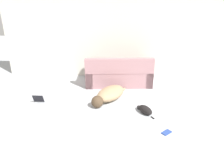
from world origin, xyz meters
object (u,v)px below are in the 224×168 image
dog (109,94)px  book_blue (166,132)px  laptop_open (38,102)px  cat (145,110)px  couch (119,74)px

dog → book_blue: size_ratio=5.60×
dog → laptop_open: bearing=-46.8°
cat → laptop_open: (-2.54, 0.26, -0.01)m
dog → laptop_open: (-1.69, -0.34, -0.08)m
laptop_open → cat: bearing=-5.5°
laptop_open → book_blue: 3.06m
dog → book_blue: (1.20, -1.33, -0.14)m
cat → laptop_open: bearing=47.1°
couch → laptop_open: couch is taller
dog → book_blue: bearing=74.2°
couch → laptop_open: size_ratio=6.08×
couch → book_blue: couch is taller
cat → book_blue: cat is taller
couch → dog: size_ratio=1.56×
cat → book_blue: 0.81m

